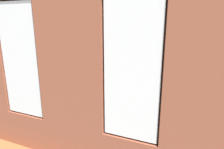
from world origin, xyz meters
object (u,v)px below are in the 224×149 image
(remote_silver, at_px, (121,91))
(potted_plant_foreground_right, at_px, (79,67))
(couch_by_window, at_px, (98,128))
(coffee_table, at_px, (108,93))
(media_console, at_px, (50,84))
(couch_left, at_px, (222,124))
(potted_plant_near_tv, at_px, (42,85))
(candle_jar, at_px, (109,91))
(cup_ceramic, at_px, (94,89))
(table_plant_small, at_px, (108,88))
(potted_plant_mid_room_small, at_px, (146,92))
(potted_plant_between_couches, at_px, (165,116))
(potted_plant_by_left_couch, at_px, (202,97))
(tv_flatscreen, at_px, (49,67))
(potted_plant_corner_near_left, at_px, (223,73))

(remote_silver, height_order, potted_plant_foreground_right, potted_plant_foreground_right)
(couch_by_window, height_order, potted_plant_foreground_right, potted_plant_foreground_right)
(coffee_table, relative_size, media_console, 1.24)
(couch_left, height_order, potted_plant_foreground_right, potted_plant_foreground_right)
(potted_plant_near_tv, bearing_deg, candle_jar, -164.80)
(remote_silver, relative_size, media_console, 0.16)
(media_console, bearing_deg, couch_left, 169.99)
(couch_left, distance_m, potted_plant_near_tv, 4.86)
(couch_by_window, xyz_separation_m, cup_ceramic, (0.99, -1.69, 0.16))
(couch_by_window, relative_size, table_plant_small, 8.46)
(potted_plant_near_tv, distance_m, potted_plant_mid_room_small, 3.16)
(coffee_table, distance_m, potted_plant_between_couches, 2.65)
(couch_left, bearing_deg, potted_plant_by_left_couch, -168.04)
(candle_jar, relative_size, potted_plant_foreground_right, 0.09)
(potted_plant_by_left_couch, bearing_deg, potted_plant_mid_room_small, 4.43)
(remote_silver, distance_m, potted_plant_foreground_right, 2.95)
(cup_ceramic, distance_m, potted_plant_mid_room_small, 1.59)
(candle_jar, bearing_deg, potted_plant_by_left_couch, -159.89)
(potted_plant_near_tv, bearing_deg, tv_flatscreen, -61.19)
(remote_silver, xyz_separation_m, media_console, (2.76, -0.17, -0.18))
(media_console, distance_m, potted_plant_between_couches, 4.83)
(potted_plant_near_tv, height_order, potted_plant_foreground_right, potted_plant_foreground_right)
(media_console, height_order, potted_plant_between_couches, potted_plant_between_couches)
(couch_by_window, distance_m, cup_ceramic, 1.97)
(potted_plant_between_couches, bearing_deg, potted_plant_foreground_right, -41.12)
(potted_plant_foreground_right, distance_m, potted_plant_by_left_couch, 4.80)
(table_plant_small, relative_size, potted_plant_foreground_right, 0.17)
(potted_plant_by_left_couch, bearing_deg, potted_plant_foreground_right, -11.57)
(couch_by_window, xyz_separation_m, remote_silver, (0.25, -1.96, 0.12))
(tv_flatscreen, bearing_deg, potted_plant_between_couches, 154.22)
(cup_ceramic, xyz_separation_m, table_plant_small, (-0.39, -0.13, 0.06))
(couch_by_window, distance_m, remote_silver, 1.98)
(cup_ceramic, distance_m, media_console, 2.08)
(remote_silver, relative_size, potted_plant_corner_near_left, 0.12)
(cup_ceramic, relative_size, potted_plant_mid_room_small, 0.21)
(potted_plant_by_left_couch, bearing_deg, tv_flatscreen, 5.36)
(couch_by_window, relative_size, potted_plant_near_tv, 1.50)
(remote_silver, bearing_deg, potted_plant_corner_near_left, 174.22)
(candle_jar, relative_size, media_console, 0.10)
(tv_flatscreen, relative_size, potted_plant_near_tv, 0.87)
(remote_silver, relative_size, potted_plant_near_tv, 0.15)
(cup_ceramic, bearing_deg, remote_silver, -159.81)
(remote_silver, height_order, potted_plant_by_left_couch, potted_plant_by_left_couch)
(cup_ceramic, xyz_separation_m, media_console, (2.02, -0.44, -0.22))
(table_plant_small, xyz_separation_m, remote_silver, (-0.35, -0.15, -0.10))
(tv_flatscreen, bearing_deg, potted_plant_by_left_couch, -174.64)
(potted_plant_between_couches, bearing_deg, potted_plant_mid_room_small, -69.14)
(potted_plant_near_tv, bearing_deg, cup_ceramic, -160.21)
(cup_ceramic, height_order, potted_plant_near_tv, potted_plant_near_tv)
(coffee_table, bearing_deg, cup_ceramic, 18.02)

